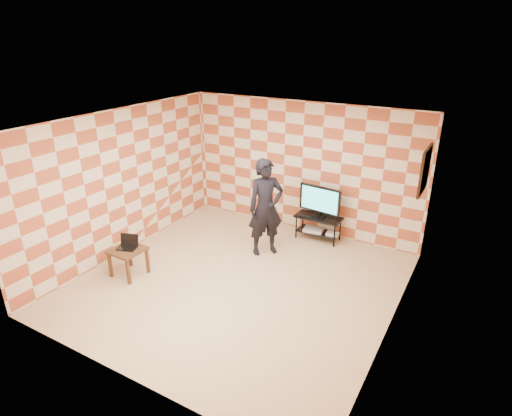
{
  "coord_description": "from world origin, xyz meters",
  "views": [
    {
      "loc": [
        3.34,
        -5.23,
        3.97
      ],
      "look_at": [
        0.0,
        0.6,
        1.15
      ],
      "focal_mm": 30.0,
      "sensor_mm": 36.0,
      "label": 1
    }
  ],
  "objects_px": {
    "side_table": "(128,254)",
    "person": "(266,208)",
    "tv": "(320,200)",
    "tv_stand": "(318,223)"
  },
  "relations": [
    {
      "from": "tv_stand",
      "to": "tv",
      "type": "bearing_deg",
      "value": -83.64
    },
    {
      "from": "tv",
      "to": "side_table",
      "type": "xyz_separation_m",
      "value": [
        -2.32,
        -2.91,
        -0.44
      ]
    },
    {
      "from": "tv_stand",
      "to": "tv",
      "type": "relative_size",
      "value": 1.06
    },
    {
      "from": "tv",
      "to": "person",
      "type": "xyz_separation_m",
      "value": [
        -0.66,
        -1.01,
        0.07
      ]
    },
    {
      "from": "side_table",
      "to": "person",
      "type": "height_order",
      "value": "person"
    },
    {
      "from": "tv_stand",
      "to": "side_table",
      "type": "distance_m",
      "value": 3.72
    },
    {
      "from": "person",
      "to": "side_table",
      "type": "bearing_deg",
      "value": -179.05
    },
    {
      "from": "tv",
      "to": "person",
      "type": "relative_size",
      "value": 0.47
    },
    {
      "from": "side_table",
      "to": "person",
      "type": "relative_size",
      "value": 0.3
    },
    {
      "from": "tv",
      "to": "side_table",
      "type": "distance_m",
      "value": 3.75
    }
  ]
}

